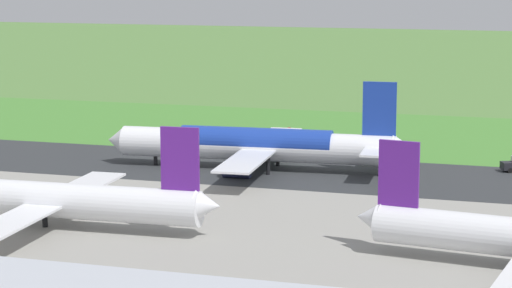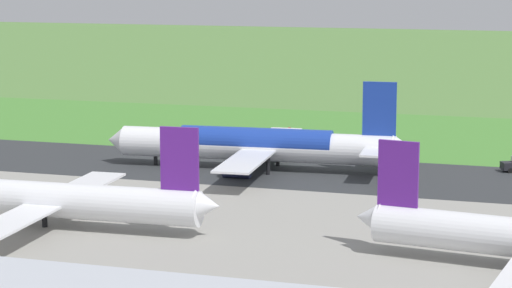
{
  "view_description": "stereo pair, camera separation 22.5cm",
  "coord_description": "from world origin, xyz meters",
  "px_view_note": "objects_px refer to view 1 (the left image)",
  "views": [
    {
      "loc": [
        -45.09,
        166.42,
        34.92
      ],
      "look_at": [
        5.33,
        0.0,
        4.5
      ],
      "focal_mm": 72.03,
      "sensor_mm": 36.0,
      "label": 1
    },
    {
      "loc": [
        -45.3,
        166.36,
        34.92
      ],
      "look_at": [
        5.33,
        0.0,
        4.5
      ],
      "focal_mm": 72.03,
      "sensor_mm": 36.0,
      "label": 2
    }
  ],
  "objects_px": {
    "no_stopping_sign": "(289,133)",
    "traffic_cone_orange": "(272,136)",
    "airliner_parked_mid": "(46,199)",
    "airliner_main": "(258,145)"
  },
  "relations": [
    {
      "from": "no_stopping_sign",
      "to": "traffic_cone_orange",
      "type": "relative_size",
      "value": 5.17
    },
    {
      "from": "no_stopping_sign",
      "to": "traffic_cone_orange",
      "type": "height_order",
      "value": "no_stopping_sign"
    },
    {
      "from": "airliner_parked_mid",
      "to": "no_stopping_sign",
      "type": "relative_size",
      "value": 17.43
    },
    {
      "from": "airliner_parked_mid",
      "to": "no_stopping_sign",
      "type": "height_order",
      "value": "airliner_parked_mid"
    },
    {
      "from": "no_stopping_sign",
      "to": "traffic_cone_orange",
      "type": "distance_m",
      "value": 5.93
    },
    {
      "from": "airliner_main",
      "to": "traffic_cone_orange",
      "type": "bearing_deg",
      "value": -78.01
    },
    {
      "from": "airliner_parked_mid",
      "to": "no_stopping_sign",
      "type": "xyz_separation_m",
      "value": [
        -13.46,
        -75.76,
        -2.27
      ]
    },
    {
      "from": "airliner_parked_mid",
      "to": "traffic_cone_orange",
      "type": "distance_m",
      "value": 79.81
    },
    {
      "from": "airliner_main",
      "to": "traffic_cone_orange",
      "type": "height_order",
      "value": "airliner_main"
    },
    {
      "from": "airliner_main",
      "to": "no_stopping_sign",
      "type": "height_order",
      "value": "airliner_main"
    }
  ]
}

